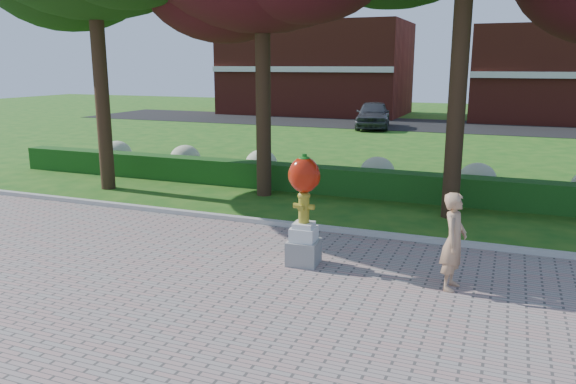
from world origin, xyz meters
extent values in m
plane|color=#195615|center=(0.00, 0.00, 0.00)|extent=(100.00, 100.00, 0.00)
cube|color=gray|center=(0.00, -4.00, 0.02)|extent=(40.00, 14.00, 0.04)
cube|color=#ADADA5|center=(0.00, 3.00, 0.07)|extent=(40.00, 0.18, 0.15)
cube|color=#164213|center=(0.00, 7.00, 0.40)|extent=(24.00, 0.70, 0.80)
ellipsoid|color=#B2B98D|center=(-9.00, 8.00, 0.55)|extent=(1.10, 1.10, 0.99)
ellipsoid|color=#B2B98D|center=(-6.00, 8.00, 0.55)|extent=(1.10, 1.10, 0.99)
ellipsoid|color=#B2B98D|center=(-3.00, 8.00, 0.55)|extent=(1.10, 1.10, 0.99)
ellipsoid|color=#B2B98D|center=(1.00, 8.00, 0.55)|extent=(1.10, 1.10, 0.99)
ellipsoid|color=#B2B98D|center=(4.00, 8.00, 0.55)|extent=(1.10, 1.10, 0.99)
cube|color=black|center=(0.00, 28.00, 0.01)|extent=(50.00, 8.00, 0.02)
cube|color=maroon|center=(-10.00, 34.00, 3.50)|extent=(14.00, 8.00, 7.00)
cube|color=maroon|center=(8.00, 34.00, 3.20)|extent=(12.00, 8.00, 6.40)
cylinder|color=black|center=(-7.00, 5.00, 3.36)|extent=(0.44, 0.44, 6.72)
cylinder|color=black|center=(-2.00, 6.00, 3.08)|extent=(0.44, 0.44, 6.16)
cylinder|color=black|center=(3.50, 5.50, 3.64)|extent=(0.44, 0.44, 7.28)
cube|color=gray|center=(1.23, 0.70, 0.28)|extent=(0.63, 0.63, 0.48)
cube|color=silver|center=(1.23, 0.70, 0.65)|extent=(0.51, 0.51, 0.27)
cube|color=silver|center=(1.23, 0.70, 0.83)|extent=(0.41, 0.41, 0.10)
cylinder|color=olive|center=(1.23, 0.70, 1.15)|extent=(0.21, 0.21, 0.53)
ellipsoid|color=olive|center=(1.23, 0.70, 1.41)|extent=(0.25, 0.25, 0.17)
cylinder|color=olive|center=(1.07, 0.70, 1.20)|extent=(0.11, 0.10, 0.10)
cylinder|color=olive|center=(1.38, 0.70, 1.20)|extent=(0.11, 0.10, 0.10)
cylinder|color=olive|center=(1.23, 0.56, 1.20)|extent=(0.11, 0.11, 0.11)
cylinder|color=olive|center=(1.23, 0.70, 1.49)|extent=(0.08, 0.08, 0.05)
ellipsoid|color=#AA1B09|center=(1.23, 0.70, 1.82)|extent=(0.60, 0.54, 0.69)
ellipsoid|color=#AA1B09|center=(1.05, 0.70, 1.81)|extent=(0.29, 0.29, 0.44)
ellipsoid|color=#AA1B09|center=(1.40, 0.70, 1.81)|extent=(0.29, 0.29, 0.44)
cylinder|color=#165F15|center=(1.23, 0.70, 2.17)|extent=(0.10, 0.10, 0.11)
ellipsoid|color=#165F15|center=(1.23, 0.70, 2.14)|extent=(0.23, 0.23, 0.08)
imported|color=tan|center=(4.05, 0.50, 0.90)|extent=(0.50, 0.68, 1.72)
imported|color=#393C40|center=(-3.18, 25.00, 0.85)|extent=(2.80, 5.13, 1.66)
camera|label=1|loc=(4.82, -9.12, 3.88)|focal=35.00mm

